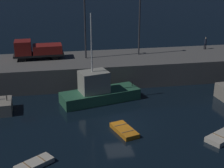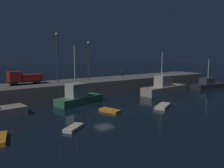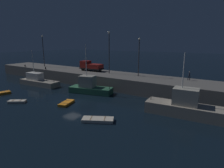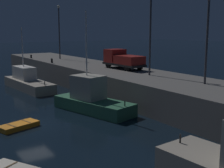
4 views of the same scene
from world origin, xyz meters
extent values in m
plane|color=black|center=(0.00, 0.00, 0.00)|extent=(320.00, 320.00, 0.00)
cube|color=#5B5956|center=(0.00, 13.09, 1.39)|extent=(75.74, 8.21, 2.78)
cube|color=#2D6647|center=(-0.82, 6.04, 0.58)|extent=(8.70, 4.70, 1.16)
cube|color=#ADA899|center=(-1.49, 5.88, 2.26)|extent=(3.29, 2.80, 2.20)
cylinder|color=silver|center=(-1.66, 5.84, 6.32)|extent=(0.14, 0.14, 5.91)
cylinder|color=#262626|center=(2.87, 6.97, 1.41)|extent=(0.10, 0.10, 0.50)
cylinder|color=#262626|center=(-10.17, 4.97, 1.44)|extent=(0.10, 0.10, 0.50)
cube|color=olive|center=(7.58, -4.13, 0.44)|extent=(0.70, 1.19, 0.04)
cube|color=beige|center=(-7.23, -5.12, 0.18)|extent=(2.88, 2.47, 0.37)
cube|color=olive|center=(-6.74, -4.78, 0.39)|extent=(0.64, 0.87, 0.04)
cube|color=olive|center=(-7.72, -5.46, 0.39)|extent=(0.64, 0.87, 0.04)
cube|color=orange|center=(0.19, -1.29, 0.19)|extent=(2.13, 3.29, 0.39)
cube|color=olive|center=(0.38, -1.93, 0.41)|extent=(1.16, 0.41, 0.04)
cube|color=olive|center=(0.00, -0.64, 0.41)|extent=(1.16, 0.41, 0.04)
cylinder|color=#38383D|center=(-1.51, 13.40, 7.12)|extent=(0.20, 0.20, 8.69)
cylinder|color=#38383D|center=(5.40, 13.97, 6.44)|extent=(0.20, 0.20, 7.32)
cylinder|color=black|center=(-9.10, 13.10, 3.23)|extent=(0.91, 0.32, 0.90)
cylinder|color=black|center=(-9.18, 14.99, 3.23)|extent=(0.91, 0.32, 0.90)
cylinder|color=black|center=(-5.26, 13.25, 3.23)|extent=(0.91, 0.32, 0.90)
cylinder|color=black|center=(-5.33, 15.14, 3.23)|extent=(0.91, 0.32, 0.90)
cube|color=black|center=(-7.22, 14.12, 3.35)|extent=(6.09, 2.49, 0.25)
cube|color=maroon|center=(-9.02, 14.05, 4.30)|extent=(2.01, 2.32, 1.65)
cube|color=maroon|center=(-6.14, 14.16, 3.98)|extent=(3.57, 2.39, 1.01)
cylinder|color=black|center=(15.26, 15.21, 3.16)|extent=(0.13, 0.13, 0.77)
cylinder|color=black|center=(14.98, 15.09, 3.16)|extent=(0.13, 0.13, 0.77)
cylinder|color=#1E2333|center=(15.12, 15.15, 3.86)|extent=(0.39, 0.39, 0.64)
sphere|color=beige|center=(15.12, 15.15, 4.30)|extent=(0.19, 0.19, 0.19)
camera|label=1|loc=(-5.36, -25.84, 13.49)|focal=52.44mm
camera|label=2|loc=(-17.42, -26.83, 8.18)|focal=36.37mm
camera|label=3|loc=(21.62, -20.78, 9.72)|focal=29.71mm
camera|label=4|loc=(23.35, -8.00, 7.59)|focal=49.34mm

